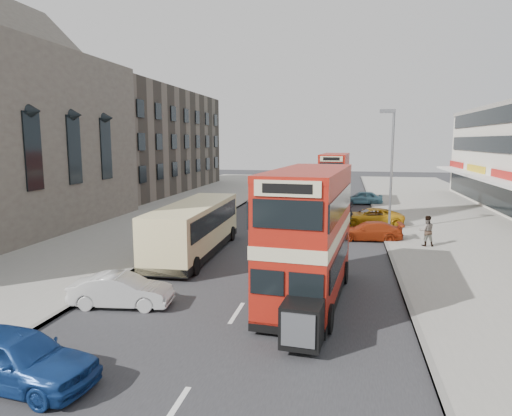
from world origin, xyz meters
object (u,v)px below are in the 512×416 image
Objects in this scene: car_left_near at (16,358)px; car_right_a at (369,231)px; street_lamp at (391,161)px; coach at (195,227)px; car_right_b at (370,217)px; car_right_c at (362,198)px; car_left_front at (122,290)px; pedestrian_near at (427,231)px; bus_second at (334,179)px; cyclist at (348,216)px; bus_main at (309,235)px.

car_left_near is 21.10m from car_right_a.
street_lamp is 2.02× the size of car_right_a.
coach is 2.10× the size of car_right_b.
car_right_a is 16.22m from car_right_c.
car_right_b is (9.76, 18.24, 0.04)m from car_left_front.
car_right_a is at bearing -31.56° from pedestrian_near.
car_right_c is at bearing -151.82° from bus_second.
coach is at bearing 6.08° from car_left_near.
cyclist is (-1.33, -12.50, 0.20)m from car_right_c.
car_right_b is 2.03× the size of cyclist.
bus_main is 16.58m from car_right_b.
car_left_near is 0.91× the size of car_right_b.
pedestrian_near is (12.60, 11.84, 0.42)m from car_left_front.
street_lamp reaches higher than car_right_c.
bus_main reaches higher than car_left_front.
car_right_b is at bearing 174.04° from car_right_a.
car_left_front is 0.92× the size of car_right_a.
car_left_front is at bearing -92.30° from coach.
car_left_front is (-0.11, -7.90, -0.91)m from coach.
coach reaches higher than pedestrian_near.
coach is 23.66m from car_right_c.
cyclist is (1.32, -11.25, -1.63)m from bus_second.
car_right_a is at bearing -42.36° from car_left_front.
car_right_c is at bearing 64.97° from coach.
bus_main is 8.87m from coach.
cyclist is at bearing -9.26° from car_right_c.
pedestrian_near reaches higher than car_right_b.
car_left_front is at bearing -36.02° from car_right_b.
pedestrian_near is at bearing -68.23° from street_lamp.
street_lamp is at bearing -40.78° from car_left_front.
car_right_a is at bearing -98.85° from bus_main.
cyclist is at bearing -55.71° from pedestrian_near.
coach reaches higher than car_left_near.
pedestrian_near is (5.69, -16.48, -1.45)m from bus_second.
coach is at bearing 74.54° from bus_second.
bus_main reaches higher than car_right_c.
car_left_front is 16.39m from car_right_a.
street_lamp is 5.25m from car_right_a.
car_left_front is at bearing -114.72° from cyclist.
bus_second reaches higher than cyclist.
bus_main is at bearing -79.92° from car_left_front.
car_left_near is 24.03m from cyclist.
car_left_near is 2.41× the size of pedestrian_near.
coach reaches higher than car_left_front.
car_right_b is (2.86, -10.09, -1.84)m from bus_second.
car_right_c is (9.44, 21.67, -0.87)m from coach.
street_lamp reaches higher than car_right_b.
car_left_near is at bearing 173.87° from car_left_front.
car_right_a is at bearing 102.75° from bus_second.
coach reaches higher than car_right_a.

